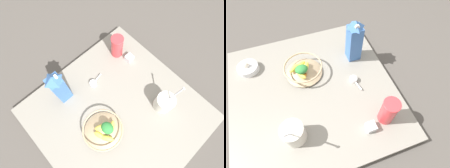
{
  "view_description": "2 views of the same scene",
  "coord_description": "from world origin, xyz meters",
  "views": [
    {
      "loc": [
        -0.13,
        0.17,
        1.07
      ],
      "look_at": [
        0.14,
        -0.09,
        0.1
      ],
      "focal_mm": 28.0,
      "sensor_mm": 36.0,
      "label": 1
    },
    {
      "loc": [
        -0.03,
        -0.52,
        0.89
      ],
      "look_at": [
        0.13,
        -0.06,
        0.13
      ],
      "focal_mm": 28.0,
      "sensor_mm": 36.0,
      "label": 2
    }
  ],
  "objects": [
    {
      "name": "measuring_scoop",
      "position": [
        0.24,
        -0.02,
        0.05
      ],
      "size": [
        0.04,
        0.1,
        0.03
      ],
      "color": "white",
      "rests_on": "countertop"
    },
    {
      "name": "milk_carton",
      "position": [
        0.31,
        0.16,
        0.18
      ],
      "size": [
        0.08,
        0.08,
        0.27
      ],
      "color": "#3D6BB2",
      "rests_on": "countertop"
    },
    {
      "name": "garlic_bowl",
      "position": [
        -0.33,
        0.26,
        0.06
      ],
      "size": [
        0.12,
        0.12,
        0.06
      ],
      "color": "white",
      "rests_on": "countertop"
    },
    {
      "name": "drinking_cup",
      "position": [
        0.3,
        -0.28,
        0.12
      ],
      "size": [
        0.08,
        0.08,
        0.16
      ],
      "color": "#DB383D",
      "rests_on": "countertop"
    },
    {
      "name": "ground_plane",
      "position": [
        0.0,
        0.0,
        0.0
      ],
      "size": [
        6.0,
        6.0,
        0.0
      ],
      "primitive_type": "plane",
      "color": "#4C4742"
    },
    {
      "name": "countertop",
      "position": [
        0.0,
        0.0,
        0.02
      ],
      "size": [
        0.9,
        0.9,
        0.04
      ],
      "color": "gray",
      "rests_on": "ground_plane"
    },
    {
      "name": "yogurt_tub",
      "position": [
        -0.14,
        -0.23,
        0.1
      ],
      "size": [
        0.11,
        0.12,
        0.22
      ],
      "color": "silver",
      "rests_on": "countertop"
    },
    {
      "name": "spice_jar",
      "position": [
        0.21,
        -0.31,
        0.06
      ],
      "size": [
        0.05,
        0.05,
        0.04
      ],
      "color": "silver",
      "rests_on": "countertop"
    },
    {
      "name": "fruit_bowl",
      "position": [
        -0.02,
        0.13,
        0.08
      ],
      "size": [
        0.22,
        0.22,
        0.09
      ],
      "color": "tan",
      "rests_on": "countertop"
    }
  ]
}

